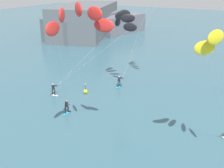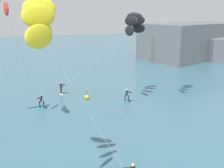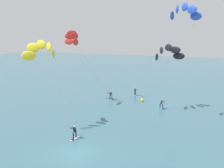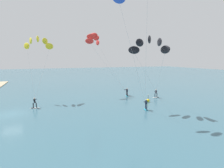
% 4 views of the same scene
% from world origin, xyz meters
% --- Properties ---
extents(kitesurfer_nearshore, '(6.36, 5.02, 11.51)m').
position_xyz_m(kitesurfer_nearshore, '(-6.69, 3.83, 9.91)').
color(kitesurfer_nearshore, white).
rests_on(kitesurfer_nearshore, ground).
extents(kitesurfer_far_out, '(9.96, 9.92, 10.74)m').
position_xyz_m(kitesurfer_far_out, '(5.55, 18.43, 9.13)').
color(kitesurfer_far_out, white).
rests_on(kitesurfer_far_out, ground).
extents(marker_buoy, '(0.56, 0.56, 1.38)m').
position_xyz_m(marker_buoy, '(0.95, 21.41, 0.30)').
color(marker_buoy, yellow).
rests_on(marker_buoy, ground).
extents(distant_headland, '(32.20, 21.89, 8.16)m').
position_xyz_m(distant_headland, '(37.09, 42.80, 3.21)').
color(distant_headland, '#565B60').
rests_on(distant_headland, ground).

